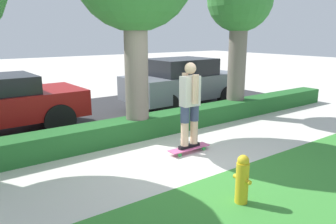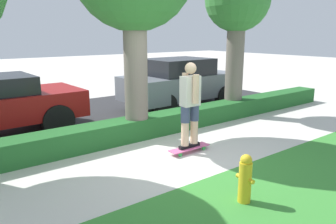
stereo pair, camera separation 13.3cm
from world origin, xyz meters
name	(u,v)px [view 2 (the right image)]	position (x,y,z in m)	size (l,w,h in m)	color
ground_plane	(181,158)	(0.00, 0.00, 0.00)	(60.00, 60.00, 0.00)	beige
street_asphalt	(91,116)	(0.00, 4.20, 0.00)	(14.43, 5.00, 0.01)	#2D2D30
hedge_row	(137,128)	(0.00, 1.60, 0.24)	(14.43, 0.60, 0.48)	#236028
skateboard	(189,148)	(0.34, 0.14, 0.08)	(0.93, 0.24, 0.10)	#DB5B93
skater_person	(190,103)	(0.34, 0.14, 1.03)	(0.51, 0.45, 1.73)	black
tree_far	(237,6)	(3.45, 1.76, 3.12)	(1.83, 1.83, 4.24)	#70665B
parked_car_middle	(180,82)	(2.89, 3.57, 0.83)	(3.96, 1.90, 1.60)	slate
fire_hydrant	(245,179)	(-0.39, -1.90, 0.37)	(0.19, 0.30, 0.73)	gold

